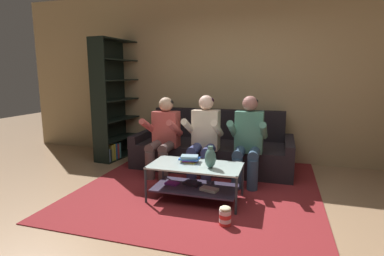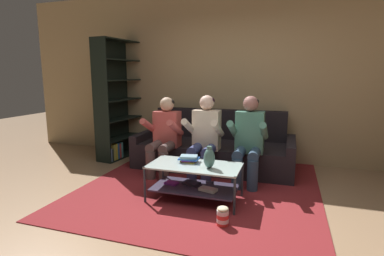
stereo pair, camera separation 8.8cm
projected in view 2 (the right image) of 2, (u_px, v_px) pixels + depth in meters
The scene contains 12 objects.
ground at pixel (199, 221), 3.06m from camera, with size 16.80×16.80×0.00m, color #A17D5C.
back_partition at pixel (241, 76), 5.10m from camera, with size 8.40×0.12×2.90m, color tan.
couch at pixel (214, 150), 4.84m from camera, with size 2.47×1.00×0.90m.
person_seated_left at pixel (164, 133), 4.41m from camera, with size 0.50×0.58×1.15m.
person_seated_middle at pixel (205, 135), 4.22m from camera, with size 0.50×0.58×1.19m.
person_seated_right at pixel (249, 137), 4.03m from camera, with size 0.50×0.58×1.19m.
coffee_table at pixel (195, 177), 3.53m from camera, with size 1.07×0.55×0.43m.
area_rug at pixel (203, 183), 4.11m from camera, with size 3.00×3.30×0.01m.
vase at pixel (209, 158), 3.37m from camera, with size 0.13×0.13×0.25m.
book_stack at pixel (189, 159), 3.61m from camera, with size 0.25×0.18×0.08m.
bookshelf at pixel (118, 106), 5.39m from camera, with size 0.43×1.13×2.07m.
popcorn_tub at pixel (223, 216), 2.94m from camera, with size 0.12×0.12×0.20m.
Camera 2 is at (0.81, -2.73, 1.48)m, focal length 28.00 mm.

